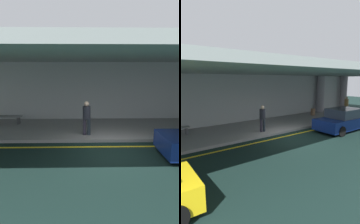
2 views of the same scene
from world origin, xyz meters
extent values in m
plane|color=black|center=(0.00, 0.00, 0.00)|extent=(60.00, 60.00, 0.00)
cube|color=gray|center=(0.00, 3.10, 0.07)|extent=(26.00, 4.20, 0.15)
cube|color=yellow|center=(0.00, 0.45, 0.00)|extent=(26.00, 0.14, 0.01)
cube|color=gray|center=(0.00, 2.60, 3.95)|extent=(28.00, 13.20, 0.30)
cube|color=#AAADAF|center=(0.00, 5.35, 1.90)|extent=(26.00, 0.30, 3.80)
cylinder|color=black|center=(2.42, 0.11, 0.32)|extent=(0.64, 0.22, 0.64)
cylinder|color=#2F2A39|center=(-1.20, 1.72, 0.56)|extent=(0.16, 0.16, 0.82)
cylinder|color=#222A34|center=(-0.98, 1.72, 0.56)|extent=(0.16, 0.16, 0.82)
cylinder|color=#22232D|center=(-1.09, 1.72, 1.28)|extent=(0.38, 0.38, 0.62)
sphere|color=beige|center=(-1.09, 1.72, 1.71)|extent=(0.24, 0.24, 0.24)
cube|color=slate|center=(-5.76, 3.97, 0.60)|extent=(1.60, 0.50, 0.06)
cube|color=#4C4C51|center=(-5.14, 3.97, 0.36)|extent=(0.10, 0.40, 0.42)
camera|label=1|loc=(-1.19, -8.10, 3.32)|focal=33.12mm
camera|label=2|loc=(-7.78, -8.23, 3.40)|focal=31.19mm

